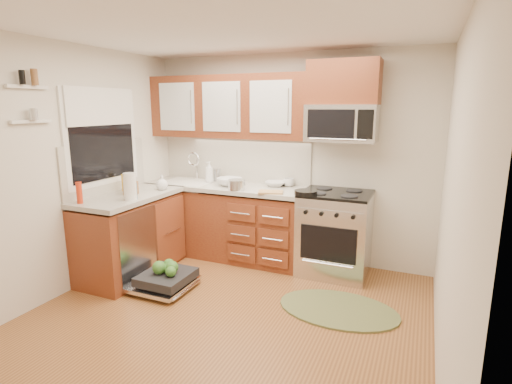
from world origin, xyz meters
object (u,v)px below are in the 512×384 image
at_px(cutting_board, 271,192).
at_px(cup, 289,182).
at_px(sink, 188,191).
at_px(dishwasher, 164,280).
at_px(skillet, 306,193).
at_px(bowl_b, 229,182).
at_px(stock_pot, 237,185).
at_px(rug, 338,309).
at_px(paper_towel_roll, 130,186).
at_px(range, 335,233).
at_px(upper_cabinets, 228,107).
at_px(microwave, 342,123).
at_px(bowl_a, 275,184).

relative_size(cutting_board, cup, 2.12).
bearing_deg(sink, dishwasher, -70.80).
relative_size(dishwasher, cutting_board, 2.54).
relative_size(skillet, bowl_b, 0.80).
height_order(sink, stock_pot, stock_pot).
relative_size(rug, paper_towel_roll, 4.00).
xyz_separation_m(range, sink, (-1.93, -0.01, 0.33)).
relative_size(upper_cabinets, paper_towel_roll, 7.28).
height_order(range, sink, range).
distance_m(range, microwave, 1.23).
height_order(upper_cabinets, cutting_board, upper_cabinets).
xyz_separation_m(dishwasher, paper_towel_roll, (-0.39, 0.03, 0.97)).
relative_size(sink, cutting_board, 2.25).
bearing_deg(range, rug, -74.47).
bearing_deg(paper_towel_roll, cup, 45.36).
distance_m(stock_pot, cup, 0.66).
bearing_deg(stock_pot, cutting_board, 0.00).
xyz_separation_m(rug, bowl_b, (-1.56, 0.83, 0.96)).
bearing_deg(dishwasher, upper_cabinets, 83.96).
relative_size(upper_cabinets, bowl_b, 6.66).
distance_m(upper_cabinets, range, 1.99).
xyz_separation_m(upper_cabinets, dishwasher, (-0.13, -1.27, -1.77)).
relative_size(upper_cabinets, sink, 3.31).
height_order(rug, paper_towel_roll, paper_towel_roll).
distance_m(cutting_board, bowl_b, 0.65).
relative_size(range, paper_towel_roll, 3.37).
bearing_deg(microwave, rug, -76.32).
relative_size(upper_cabinets, dishwasher, 2.93).
bearing_deg(upper_cabinets, cutting_board, -26.70).
bearing_deg(skillet, dishwasher, -145.07).
relative_size(rug, cup, 8.67).
height_order(stock_pot, bowl_a, stock_pot).
xyz_separation_m(range, cutting_board, (-0.70, -0.21, 0.46)).
relative_size(dishwasher, cup, 5.38).
xyz_separation_m(upper_cabinets, sink, (-0.52, -0.16, -1.07)).
bearing_deg(dishwasher, rug, 8.96).
relative_size(microwave, sink, 1.23).
bearing_deg(rug, microwave, 103.68).
bearing_deg(microwave, bowl_a, 176.37).
bearing_deg(bowl_b, rug, -28.16).
height_order(upper_cabinets, rug, upper_cabinets).
height_order(dishwasher, cup, cup).
bearing_deg(dishwasher, microwave, 39.07).
xyz_separation_m(rug, cup, (-0.87, 1.07, 0.97)).
relative_size(paper_towel_roll, bowl_b, 0.91).
distance_m(sink, skillet, 1.68).
height_order(upper_cabinets, dishwasher, upper_cabinets).
distance_m(cutting_board, cup, 0.44).
distance_m(range, rug, 1.00).
height_order(range, stock_pot, stock_pot).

